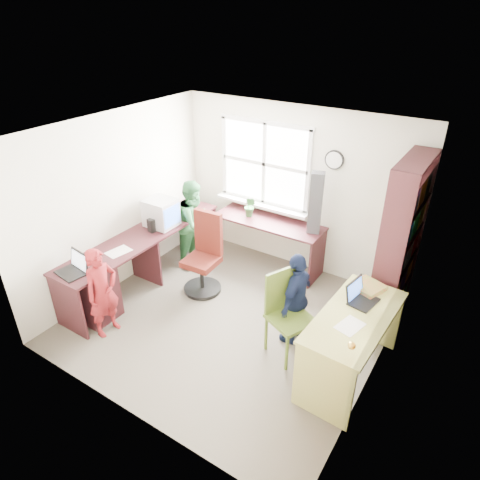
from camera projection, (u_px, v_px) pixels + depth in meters
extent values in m
cube|color=#4D463C|center=(229.00, 320.00, 5.47)|extent=(3.60, 3.40, 0.02)
cube|color=white|center=(227.00, 132.00, 4.30)|extent=(3.60, 3.40, 0.02)
cube|color=silver|center=(295.00, 190.00, 6.14)|extent=(3.60, 0.02, 2.40)
cube|color=silver|center=(115.00, 319.00, 3.62)|extent=(3.60, 0.02, 2.40)
cube|color=silver|center=(117.00, 203.00, 5.74)|extent=(0.02, 3.40, 2.40)
cube|color=silver|center=(387.00, 287.00, 4.02)|extent=(0.02, 3.40, 2.40)
cube|color=white|center=(264.00, 164.00, 6.21)|extent=(1.40, 0.01, 1.20)
cube|color=white|center=(264.00, 164.00, 6.21)|extent=(1.48, 0.04, 1.28)
cube|color=#9C7243|center=(341.00, 372.00, 3.36)|extent=(0.02, 0.82, 2.00)
sphere|color=gold|center=(352.00, 346.00, 3.62)|extent=(0.07, 0.07, 0.07)
cylinder|color=black|center=(334.00, 160.00, 5.59)|extent=(0.26, 0.03, 0.26)
cylinder|color=white|center=(334.00, 160.00, 5.58)|extent=(0.22, 0.01, 0.22)
cube|color=#3B171C|center=(143.00, 236.00, 5.89)|extent=(0.60, 2.70, 0.03)
cube|color=#3B171C|center=(269.00, 222.00, 6.27)|extent=(1.65, 0.56, 0.03)
cube|color=#3B171C|center=(146.00, 259.00, 6.07)|extent=(0.56, 0.03, 0.72)
cube|color=#3B171C|center=(68.00, 308.00, 5.10)|extent=(0.56, 0.03, 0.72)
cube|color=#3B171C|center=(202.00, 224.00, 7.04)|extent=(0.56, 0.03, 0.72)
cube|color=#3B171C|center=(317.00, 259.00, 6.07)|extent=(0.03, 0.52, 0.72)
cube|color=#3B171C|center=(93.00, 292.00, 5.37)|extent=(0.54, 0.45, 0.72)
cube|color=tan|center=(356.00, 317.00, 4.29)|extent=(0.71, 1.42, 0.03)
cube|color=tan|center=(322.00, 388.00, 4.00)|extent=(0.60, 0.06, 0.77)
cube|color=tan|center=(374.00, 314.00, 4.96)|extent=(0.60, 0.06, 0.77)
cube|color=#3B171C|center=(388.00, 263.00, 4.67)|extent=(0.30, 0.02, 2.10)
cube|color=#3B171C|center=(410.00, 228.00, 5.41)|extent=(0.30, 0.02, 2.10)
cube|color=#3B171C|center=(418.00, 160.00, 4.54)|extent=(0.30, 1.00, 0.02)
cube|color=#3B171C|center=(386.00, 311.00, 5.52)|extent=(0.30, 1.00, 0.02)
cube|color=#3B171C|center=(391.00, 288.00, 5.35)|extent=(0.30, 1.00, 0.02)
cube|color=#3B171C|center=(396.00, 262.00, 5.16)|extent=(0.30, 1.00, 0.02)
cube|color=#3B171C|center=(402.00, 235.00, 4.98)|extent=(0.30, 1.00, 0.02)
cube|color=#3B171C|center=(408.00, 205.00, 4.79)|extent=(0.30, 1.00, 0.02)
cube|color=#3B171C|center=(415.00, 173.00, 4.61)|extent=(0.30, 1.00, 0.02)
cube|color=#A81918|center=(381.00, 315.00, 5.23)|extent=(0.25, 0.28, 0.27)
cube|color=#184B90|center=(389.00, 301.00, 5.46)|extent=(0.25, 0.30, 0.29)
cube|color=#1C782E|center=(395.00, 289.00, 5.68)|extent=(0.25, 0.26, 0.30)
cube|color=gold|center=(386.00, 289.00, 5.05)|extent=(0.25, 0.28, 0.30)
cube|color=#6A3078|center=(394.00, 276.00, 5.28)|extent=(0.25, 0.30, 0.32)
cube|color=orange|center=(400.00, 266.00, 5.51)|extent=(0.25, 0.26, 0.29)
cube|color=#242424|center=(392.00, 261.00, 4.86)|extent=(0.25, 0.28, 0.32)
cube|color=beige|center=(399.00, 251.00, 5.10)|extent=(0.25, 0.30, 0.29)
cube|color=#A81918|center=(406.00, 240.00, 5.32)|extent=(0.25, 0.26, 0.30)
cube|color=#184B90|center=(398.00, 233.00, 4.68)|extent=(0.25, 0.28, 0.29)
cube|color=#1C782E|center=(405.00, 222.00, 4.91)|extent=(0.25, 0.30, 0.30)
cube|color=gold|center=(412.00, 212.00, 5.13)|extent=(0.25, 0.26, 0.32)
cube|color=#6A3078|center=(404.00, 201.00, 4.49)|extent=(0.25, 0.28, 0.30)
cube|color=orange|center=(412.00, 190.00, 4.73)|extent=(0.25, 0.30, 0.32)
cube|color=#242424|center=(418.00, 183.00, 4.95)|extent=(0.25, 0.26, 0.29)
cylinder|color=black|center=(203.00, 288.00, 6.02)|extent=(0.56, 0.56, 0.05)
cylinder|color=black|center=(202.00, 275.00, 5.91)|extent=(0.06, 0.06, 0.39)
cube|color=#49140D|center=(201.00, 262.00, 5.80)|extent=(0.46, 0.46, 0.08)
cube|color=#49140D|center=(208.00, 232.00, 5.79)|extent=(0.42, 0.10, 0.62)
cylinder|color=#536A23|center=(266.00, 333.00, 4.89)|extent=(0.05, 0.05, 0.48)
cylinder|color=#536A23|center=(287.00, 353.00, 4.61)|extent=(0.05, 0.05, 0.48)
cylinder|color=#536A23|center=(292.00, 321.00, 5.07)|extent=(0.05, 0.05, 0.48)
cylinder|color=#536A23|center=(313.00, 340.00, 4.79)|extent=(0.05, 0.05, 0.48)
cube|color=#536A23|center=(291.00, 319.00, 4.72)|extent=(0.59, 0.59, 0.04)
cube|color=#536A23|center=(281.00, 290.00, 4.74)|extent=(0.20, 0.40, 0.53)
cube|color=#BCBBC0|center=(162.00, 225.00, 6.12)|extent=(0.31, 0.24, 0.02)
cube|color=#BCBBC0|center=(161.00, 213.00, 6.02)|extent=(0.42, 0.37, 0.39)
cube|color=#3F72F2|center=(172.00, 216.00, 5.92)|extent=(0.01, 0.33, 0.28)
cube|color=black|center=(71.00, 273.00, 5.03)|extent=(0.38, 0.30, 0.02)
cube|color=black|center=(79.00, 260.00, 5.07)|extent=(0.35, 0.11, 0.23)
cube|color=white|center=(79.00, 260.00, 5.06)|extent=(0.31, 0.08, 0.19)
cube|color=black|center=(364.00, 302.00, 4.46)|extent=(0.28, 0.35, 0.02)
cube|color=black|center=(355.00, 289.00, 4.49)|extent=(0.11, 0.32, 0.21)
cube|color=#3F72F2|center=(355.00, 289.00, 4.48)|extent=(0.09, 0.28, 0.17)
cube|color=black|center=(152.00, 225.00, 5.93)|extent=(0.11, 0.11, 0.19)
cube|color=black|center=(179.00, 209.00, 6.39)|extent=(0.12, 0.12, 0.20)
cube|color=black|center=(316.00, 203.00, 5.76)|extent=(0.21, 0.20, 0.87)
cube|color=red|center=(368.00, 287.00, 4.66)|extent=(0.38, 0.38, 0.06)
cube|color=silver|center=(119.00, 252.00, 5.48)|extent=(0.26, 0.33, 0.00)
cube|color=silver|center=(350.00, 326.00, 4.14)|extent=(0.26, 0.32, 0.00)
imported|color=#2B6B2E|center=(250.00, 207.00, 6.32)|extent=(0.19, 0.16, 0.32)
imported|color=maroon|center=(103.00, 292.00, 5.01)|extent=(0.31, 0.44, 1.15)
imported|color=#2A6937|center=(195.00, 223.00, 6.38)|extent=(0.57, 0.70, 1.33)
imported|color=#131C3C|center=(296.00, 298.00, 4.89)|extent=(0.31, 0.70, 1.17)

